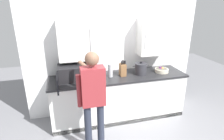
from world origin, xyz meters
name	(u,v)px	position (x,y,z in m)	size (l,w,h in m)	color
back_wall_tiled	(114,46)	(0.00, 1.20, 1.43)	(3.56, 0.44, 2.75)	white
counter_unit	(119,97)	(0.00, 0.86, 0.45)	(2.67, 0.70, 0.91)	white
microwave_oven	(73,73)	(-0.87, 0.89, 1.05)	(0.60, 0.83, 0.27)	black
stock_pot	(141,69)	(0.44, 0.84, 1.02)	(0.34, 0.24, 0.25)	#2D2D33
thermos_flask	(110,70)	(-0.17, 0.85, 1.04)	(0.09, 0.09, 0.26)	#B7BABF
fruit_bowl	(162,70)	(0.91, 0.84, 0.95)	(0.28, 0.28, 0.10)	beige
knife_block	(123,70)	(0.08, 0.86, 1.03)	(0.11, 0.15, 0.32)	brown
person_figure	(93,95)	(-0.64, 0.07, 0.97)	(0.44, 0.61, 1.63)	#282D3D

